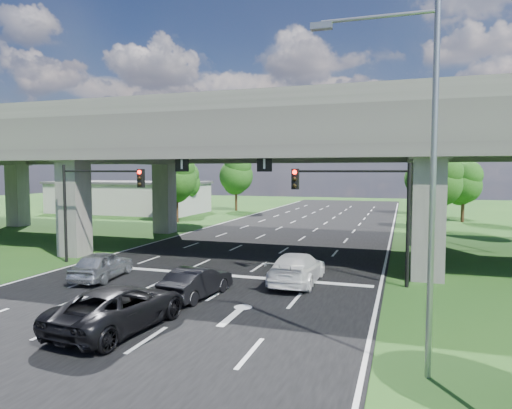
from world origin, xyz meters
The scene contains 19 objects.
ground centered at (0.00, 0.00, 0.00)m, with size 160.00×160.00×0.00m, color #1C4516.
road centered at (0.00, 10.00, 0.01)m, with size 18.00×120.00×0.03m, color black.
overpass centered at (0.00, 12.00, 7.92)m, with size 80.00×15.00×10.00m.
warehouse centered at (-26.00, 35.00, 2.00)m, with size 20.00×10.00×4.00m, color #9E9E99.
signal_right centered at (7.82, 3.94, 4.19)m, with size 5.76×0.54×6.00m.
signal_left centered at (-7.82, 3.94, 4.19)m, with size 5.76×0.54×6.00m.
streetlight_near centered at (10.10, -6.00, 5.85)m, with size 3.38×0.25×10.00m.
streetlight_far centered at (10.10, 24.00, 5.85)m, with size 3.38×0.25×10.00m.
streetlight_beyond centered at (10.10, 40.00, 5.85)m, with size 3.38×0.25×10.00m.
tree_left_near centered at (-13.95, 26.00, 4.82)m, with size 4.50×4.50×7.80m.
tree_left_mid centered at (-16.95, 34.00, 4.17)m, with size 3.91×3.90×6.76m.
tree_left_far centered at (-12.95, 42.00, 5.14)m, with size 4.80×4.80×8.32m.
tree_right_near centered at (13.05, 28.00, 4.50)m, with size 4.20×4.20×7.28m.
tree_right_mid centered at (16.05, 36.00, 4.17)m, with size 3.91×3.90×6.76m.
tree_right_far centered at (12.05, 44.00, 4.82)m, with size 4.50×4.50×7.80m.
car_silver centered at (-4.97, 0.75, 0.76)m, with size 1.72×4.28×1.46m, color #B6B9BE.
car_dark centered at (1.16, -0.84, 0.71)m, with size 1.43×4.11×1.35m, color black.
car_white centered at (4.80, 3.00, 0.79)m, with size 2.13×5.24×1.52m, color silver.
car_trailing centered at (0.33, -5.38, 0.80)m, with size 2.55×5.53×1.54m, color black.
Camera 1 is at (9.78, -18.87, 5.58)m, focal length 32.00 mm.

